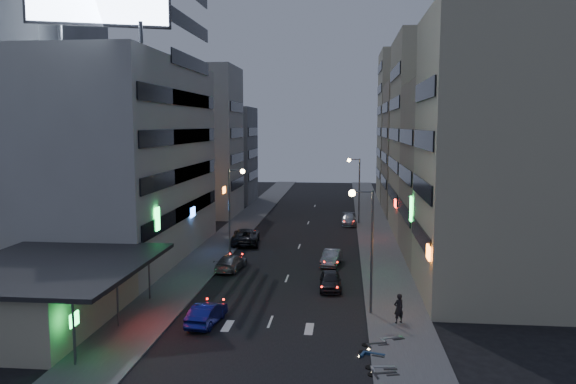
# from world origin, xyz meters

# --- Properties ---
(ground) EXTENTS (180.00, 180.00, 0.00)m
(ground) POSITION_xyz_m (0.00, 0.00, 0.00)
(ground) COLOR black
(ground) RESTS_ON ground
(sidewalk_left) EXTENTS (4.00, 120.00, 0.12)m
(sidewalk_left) POSITION_xyz_m (-8.00, 30.00, 0.06)
(sidewalk_left) COLOR #4C4C4F
(sidewalk_left) RESTS_ON ground
(sidewalk_right) EXTENTS (4.00, 120.00, 0.12)m
(sidewalk_right) POSITION_xyz_m (8.00, 30.00, 0.06)
(sidewalk_right) COLOR #4C4C4F
(sidewalk_right) RESTS_ON ground
(food_court) EXTENTS (11.00, 13.00, 3.88)m
(food_court) POSITION_xyz_m (-13.90, 2.00, 1.98)
(food_court) COLOR tan
(food_court) RESTS_ON ground
(white_building) EXTENTS (14.00, 24.00, 18.00)m
(white_building) POSITION_xyz_m (-17.00, 20.00, 9.00)
(white_building) COLOR #ABABA6
(white_building) RESTS_ON ground
(grey_tower) EXTENTS (10.00, 14.00, 34.00)m
(grey_tower) POSITION_xyz_m (-26.00, 23.00, 17.00)
(grey_tower) COLOR gray
(grey_tower) RESTS_ON ground
(shophouse_near) EXTENTS (10.00, 11.00, 20.00)m
(shophouse_near) POSITION_xyz_m (15.00, 10.50, 10.00)
(shophouse_near) COLOR tan
(shophouse_near) RESTS_ON ground
(shophouse_mid) EXTENTS (11.00, 12.00, 16.00)m
(shophouse_mid) POSITION_xyz_m (15.50, 22.00, 8.00)
(shophouse_mid) COLOR gray
(shophouse_mid) RESTS_ON ground
(shophouse_far) EXTENTS (10.00, 14.00, 22.00)m
(shophouse_far) POSITION_xyz_m (15.00, 35.00, 11.00)
(shophouse_far) COLOR tan
(shophouse_far) RESTS_ON ground
(far_left_a) EXTENTS (11.00, 10.00, 20.00)m
(far_left_a) POSITION_xyz_m (-15.50, 45.00, 10.00)
(far_left_a) COLOR #ABABA6
(far_left_a) RESTS_ON ground
(far_left_b) EXTENTS (12.00, 10.00, 15.00)m
(far_left_b) POSITION_xyz_m (-16.00, 58.00, 7.50)
(far_left_b) COLOR gray
(far_left_b) RESTS_ON ground
(far_right_a) EXTENTS (11.00, 12.00, 18.00)m
(far_right_a) POSITION_xyz_m (15.50, 50.00, 9.00)
(far_right_a) COLOR gray
(far_right_a) RESTS_ON ground
(far_right_b) EXTENTS (12.00, 12.00, 24.00)m
(far_right_b) POSITION_xyz_m (16.00, 64.00, 12.00)
(far_right_b) COLOR tan
(far_right_b) RESTS_ON ground
(street_lamp_right_near) EXTENTS (1.60, 0.44, 8.02)m
(street_lamp_right_near) POSITION_xyz_m (5.90, 6.00, 5.36)
(street_lamp_right_near) COLOR #595B60
(street_lamp_right_near) RESTS_ON sidewalk_right
(street_lamp_left) EXTENTS (1.60, 0.44, 8.02)m
(street_lamp_left) POSITION_xyz_m (-5.90, 22.00, 5.36)
(street_lamp_left) COLOR #595B60
(street_lamp_left) RESTS_ON sidewalk_left
(street_lamp_right_far) EXTENTS (1.60, 0.44, 8.02)m
(street_lamp_right_far) POSITION_xyz_m (5.90, 40.00, 5.36)
(street_lamp_right_far) COLOR #595B60
(street_lamp_right_far) RESTS_ON sidewalk_right
(parked_car_right_near) EXTENTS (1.74, 4.01, 1.34)m
(parked_car_right_near) POSITION_xyz_m (3.54, 11.43, 0.67)
(parked_car_right_near) COLOR #232428
(parked_car_right_near) RESTS_ON ground
(parked_car_right_mid) EXTENTS (1.94, 4.18, 1.32)m
(parked_car_right_mid) POSITION_xyz_m (3.43, 18.71, 0.66)
(parked_car_right_mid) COLOR #97999F
(parked_car_right_mid) RESTS_ON ground
(parked_car_left) EXTENTS (3.34, 6.12, 1.63)m
(parked_car_left) POSITION_xyz_m (-5.60, 26.66, 0.81)
(parked_car_left) COLOR #27272C
(parked_car_left) RESTS_ON ground
(parked_car_right_far) EXTENTS (1.94, 4.57, 1.31)m
(parked_car_right_far) POSITION_xyz_m (5.04, 39.03, 0.66)
(parked_car_right_far) COLOR #A0A4A8
(parked_car_right_far) RESTS_ON ground
(road_car_blue) EXTENTS (1.87, 4.17, 1.33)m
(road_car_blue) POSITION_xyz_m (-3.84, 3.20, 0.67)
(road_car_blue) COLOR navy
(road_car_blue) RESTS_ON ground
(road_car_silver) EXTENTS (2.30, 4.72, 1.32)m
(road_car_silver) POSITION_xyz_m (-5.00, 16.20, 0.66)
(road_car_silver) COLOR #97999E
(road_car_silver) RESTS_ON ground
(person) EXTENTS (0.80, 0.72, 1.84)m
(person) POSITION_xyz_m (7.91, 4.28, 1.04)
(person) COLOR black
(person) RESTS_ON sidewalk_right
(scooter_black_a) EXTENTS (1.05, 1.88, 1.09)m
(scooter_black_a) POSITION_xyz_m (7.17, -2.64, 0.67)
(scooter_black_a) COLOR black
(scooter_black_a) RESTS_ON sidewalk_right
(scooter_silver_a) EXTENTS (0.81, 1.91, 1.14)m
(scooter_silver_a) POSITION_xyz_m (7.17, -2.03, 0.69)
(scooter_silver_a) COLOR #A2A2A9
(scooter_silver_a) RESTS_ON sidewalk_right
(scooter_blue) EXTENTS (1.14, 1.92, 1.11)m
(scooter_blue) POSITION_xyz_m (6.81, -0.63, 0.68)
(scooter_blue) COLOR navy
(scooter_blue) RESTS_ON sidewalk_right
(scooter_black_b) EXTENTS (1.05, 1.83, 1.06)m
(scooter_black_b) POSITION_xyz_m (6.94, 1.12, 0.65)
(scooter_black_b) COLOR black
(scooter_black_b) RESTS_ON sidewalk_right
(scooter_silver_b) EXTENTS (1.34, 2.05, 1.19)m
(scooter_silver_b) POSITION_xyz_m (7.82, 2.12, 0.72)
(scooter_silver_b) COLOR #B0B3B8
(scooter_silver_b) RESTS_ON sidewalk_right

